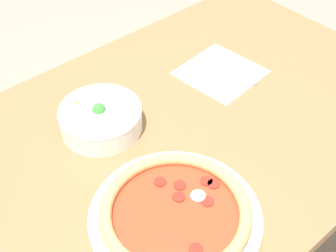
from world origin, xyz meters
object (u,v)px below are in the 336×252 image
pizza (175,213)px  knife (229,69)px  fork (214,76)px  bowl (101,117)px

pizza → knife: 0.51m
pizza → fork: (0.38, 0.27, -0.01)m
pizza → fork: pizza is taller
knife → fork: bearing=78.6°
bowl → fork: size_ratio=1.09×
fork → knife: bearing=-101.4°
pizza → bowl: bearing=82.4°
pizza → bowl: 0.31m
pizza → fork: size_ratio=1.91×
bowl → fork: 0.34m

